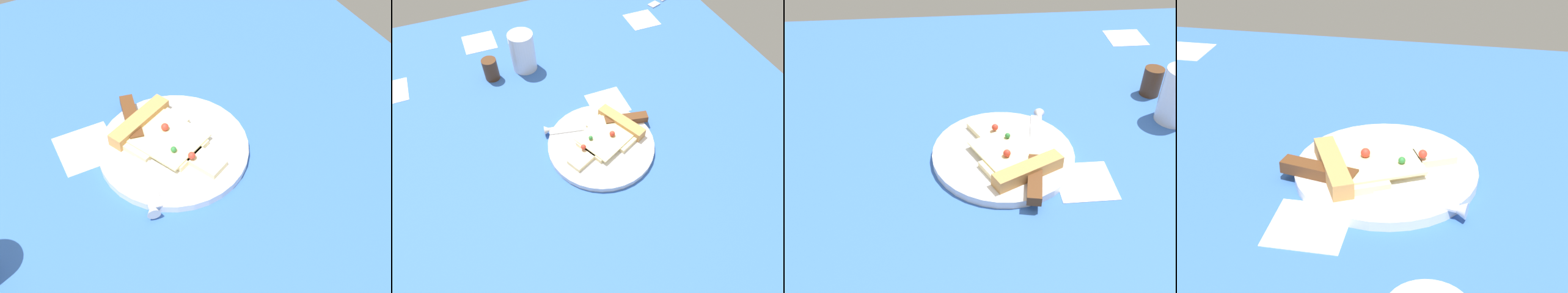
{
  "view_description": "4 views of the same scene",
  "coord_description": "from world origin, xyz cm",
  "views": [
    {
      "loc": [
        47.12,
        -13.78,
        61.01
      ],
      "look_at": [
        0.37,
        10.15,
        3.17
      ],
      "focal_mm": 47.09,
      "sensor_mm": 36.0,
      "label": 1
    },
    {
      "loc": [
        17.8,
        51.61,
        62.13
      ],
      "look_at": [
        0.64,
        8.61,
        2.59
      ],
      "focal_mm": 32.05,
      "sensor_mm": 36.0,
      "label": 2
    },
    {
      "loc": [
        -61.51,
        17.0,
        49.53
      ],
      "look_at": [
        -2.39,
        11.73,
        2.4
      ],
      "focal_mm": 42.07,
      "sensor_mm": 36.0,
      "label": 3
    },
    {
      "loc": [
        7.18,
        -55.62,
        41.69
      ],
      "look_at": [
        -5.21,
        10.92,
        2.35
      ],
      "focal_mm": 53.94,
      "sensor_mm": 36.0,
      "label": 4
    }
  ],
  "objects": [
    {
      "name": "plate",
      "position": [
        -2.84,
        7.9,
        0.66
      ],
      "size": [
        23.71,
        23.71,
        1.32
      ],
      "primitive_type": "cylinder",
      "color": "silver",
      "rests_on": "ground_plane"
    },
    {
      "name": "drinking_glass",
      "position": [
        5.59,
        -25.12,
        5.25
      ],
      "size": [
        6.52,
        6.52,
        10.51
      ],
      "primitive_type": "cylinder",
      "color": "white",
      "rests_on": "ground_plane"
    },
    {
      "name": "ground_plane",
      "position": [
        -0.01,
        -0.02,
        -1.5
      ],
      "size": [
        116.66,
        116.66,
        3.0
      ],
      "color": "#3360B7",
      "rests_on": "ground"
    },
    {
      "name": "pizza_slice",
      "position": [
        -5.17,
        6.76,
        2.11
      ],
      "size": [
        19.06,
        14.91,
        2.52
      ],
      "rotation": [
        0.0,
        0.0,
        5.17
      ],
      "color": "beige",
      "rests_on": "plate"
    },
    {
      "name": "knife",
      "position": [
        -6.28,
        3.16,
        1.93
      ],
      "size": [
        23.94,
        6.83,
        2.45
      ],
      "rotation": [
        0.0,
        0.0,
        4.51
      ],
      "color": "silver",
      "rests_on": "plate"
    },
    {
      "name": "pepper_shaker",
      "position": [
        14.75,
        -24.26,
        2.92
      ],
      "size": [
        3.82,
        3.82,
        5.83
      ],
      "primitive_type": "cylinder",
      "color": "#4C2D19",
      "rests_on": "ground_plane"
    }
  ]
}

